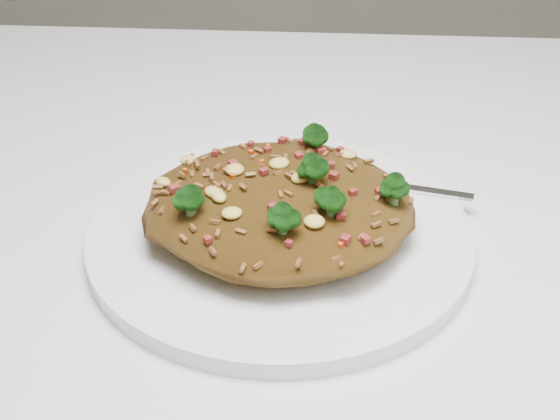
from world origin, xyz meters
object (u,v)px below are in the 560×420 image
(dining_table, at_px, (384,307))
(fork, at_px, (382,184))
(fried_rice, at_px, (281,197))
(plate, at_px, (280,234))

(dining_table, height_order, fork, fork)
(dining_table, bearing_deg, fork, 108.25)
(fried_rice, height_order, fork, fried_rice)
(plate, distance_m, fork, 0.10)
(plate, bearing_deg, dining_table, 23.16)
(dining_table, distance_m, fork, 0.11)
(dining_table, xyz_separation_m, plate, (-0.09, -0.04, 0.10))
(dining_table, relative_size, fork, 7.43)
(fork, bearing_deg, fried_rice, -128.63)
(dining_table, relative_size, plate, 4.19)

